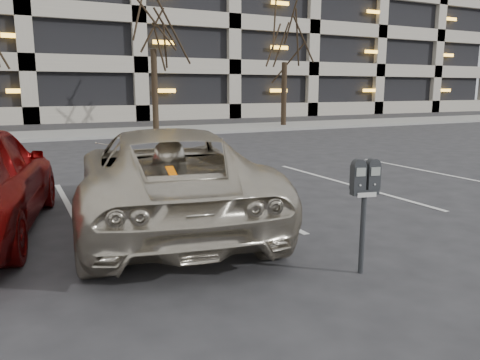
{
  "coord_description": "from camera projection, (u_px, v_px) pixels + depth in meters",
  "views": [
    {
      "loc": [
        -2.22,
        -5.51,
        2.0
      ],
      "look_at": [
        -0.04,
        -1.11,
        1.05
      ],
      "focal_mm": 35.0,
      "sensor_mm": 36.0,
      "label": 1
    }
  ],
  "objects": [
    {
      "name": "ground",
      "position": [
        206.0,
        243.0,
        6.2
      ],
      "size": [
        140.0,
        140.0,
        0.0
      ],
      "primitive_type": "plane",
      "color": "#28282B",
      "rests_on": "ground"
    },
    {
      "name": "suv_silver",
      "position": [
        166.0,
        176.0,
        6.97
      ],
      "size": [
        3.28,
        5.57,
        1.46
      ],
      "rotation": [
        0.0,
        0.0,
        2.97
      ],
      "color": "beige",
      "rests_on": "ground"
    },
    {
      "name": "sidewalk",
      "position": [
        66.0,
        135.0,
        20.27
      ],
      "size": [
        80.0,
        4.0,
        0.12
      ],
      "primitive_type": "cube",
      "color": "gray",
      "rests_on": "ground"
    },
    {
      "name": "parking_meter",
      "position": [
        365.0,
        188.0,
        5.0
      ],
      "size": [
        0.34,
        0.19,
        1.25
      ],
      "rotation": [
        0.0,
        0.0,
        -0.21
      ],
      "color": "black",
      "rests_on": "ground"
    },
    {
      "name": "tree_d",
      "position": [
        285.0,
        21.0,
        24.02
      ],
      "size": [
        3.31,
        3.31,
        7.52
      ],
      "color": "black",
      "rests_on": "ground"
    },
    {
      "name": "stall_lines",
      "position": [
        73.0,
        214.0,
        7.61
      ],
      "size": [
        16.9,
        5.2,
        0.0
      ],
      "color": "silver",
      "rests_on": "ground"
    },
    {
      "name": "parking_garage",
      "position": [
        185.0,
        2.0,
        39.42
      ],
      "size": [
        52.0,
        20.0,
        19.0
      ],
      "color": "black",
      "rests_on": "ground"
    }
  ]
}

